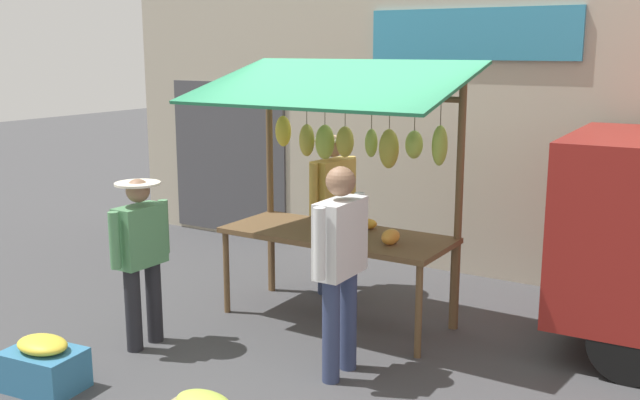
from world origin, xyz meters
The scene contains 7 objects.
ground_plane centered at (0.00, 0.00, 0.00)m, with size 40.00×40.00×0.00m, color #424244.
street_backdrop centered at (0.05, -2.20, 1.70)m, with size 9.00×0.30×3.40m.
market_stall centered at (-0.01, -0.07, 1.55)m, with size 2.50×1.46×2.50m.
vendor_with_sunhat centered at (0.49, -0.75, 1.02)m, with size 0.44×0.71×1.71m.
shopper_in_striped_shirt centered at (-0.64, 1.04, 1.00)m, with size 0.23×0.72×1.72m.
shopper_with_shopping_bag centered at (1.13, 1.43, 0.88)m, with size 0.39×0.66×1.51m.
produce_crate_near centered at (1.17, 2.46, 0.20)m, with size 0.63×0.48×0.43m.
Camera 1 is at (-3.43, 5.82, 2.61)m, focal length 41.10 mm.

